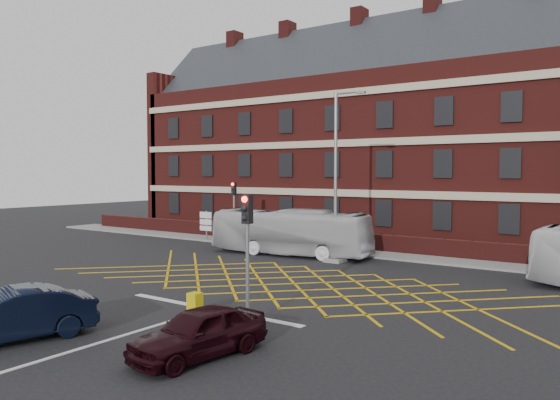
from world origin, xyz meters
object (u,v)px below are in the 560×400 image
Objects in this scene: traffic_light_near at (247,272)px; utility_cabinet at (195,305)px; car_navy at (12,316)px; direction_signs at (206,222)px; traffic_light_far at (234,218)px; street_lamp at (336,204)px; bus_left at (290,232)px; car_maroon at (199,332)px.

traffic_light_near reaches higher than utility_cabinet.
car_navy is 23.17m from direction_signs.
street_lamp is at bearing -17.11° from traffic_light_far.
car_navy is 22.75m from traffic_light_far.
bus_left is 6.82m from traffic_light_far.
bus_left is at bearing 118.68° from traffic_light_near.
car_navy is 1.10× the size of traffic_light_far.
traffic_light_near is at bearing 65.56° from car_navy.
traffic_light_near reaches higher than car_navy.
street_lamp is (-3.70, 12.54, 1.47)m from traffic_light_near.
bus_left is 2.32× the size of traffic_light_far.
direction_signs is at bearing 168.35° from street_lamp.
utility_cabinet is (5.06, -13.39, -0.96)m from bus_left.
utility_cabinet is at bearing -48.29° from direction_signs.
bus_left is 18.20m from car_maroon.
car_navy is 1.10× the size of traffic_light_near.
bus_left is 2.11× the size of car_navy.
street_lamp is (-4.53, 15.69, 2.55)m from car_maroon.
utility_cabinet is at bearing -165.35° from bus_left.
traffic_light_far is (-13.57, 15.58, 0.00)m from traffic_light_near.
car_navy is 5.69m from utility_cabinet.
traffic_light_near is 1.00× the size of traffic_light_far.
car_maroon is at bearing -73.90° from street_lamp.
street_lamp is 12.41m from direction_signs.
car_navy reaches higher than car_maroon.
car_navy is at bearing -149.46° from car_maroon.
traffic_light_far is 2.25m from direction_signs.
car_navy is at bearing -66.85° from traffic_light_far.
direction_signs is (-16.55, 18.17, 0.70)m from car_maroon.
utility_cabinet is (-2.14, -0.22, -1.35)m from traffic_light_near.
car_navy reaches higher than utility_cabinet.
traffic_light_near is 1.94× the size of direction_signs.
utility_cabinet is (13.57, -15.23, -0.96)m from direction_signs.
traffic_light_far is at bearing 14.70° from direction_signs.
traffic_light_near is at bearing -73.56° from street_lamp.
traffic_light_near is (7.20, -13.17, 0.39)m from bus_left.
street_lamp is 13.16m from utility_cabinet.
traffic_light_near is 5.16× the size of utility_cabinet.
traffic_light_near is at bearing 5.80° from utility_cabinet.
street_lamp is at bearing 106.44° from traffic_light_near.
direction_signs is (-12.02, 2.48, -1.85)m from street_lamp.
bus_left is at bearing 114.53° from car_navy.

